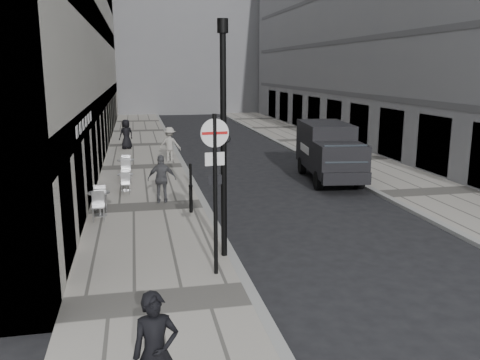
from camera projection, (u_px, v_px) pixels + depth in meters
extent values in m
cube|color=#9C968C|center=(144.00, 168.00, 25.29)|extent=(4.00, 60.00, 0.12)
cube|color=#9C968C|center=(350.00, 160.00, 27.47)|extent=(4.00, 60.00, 0.12)
cube|color=slate|center=(163.00, 16.00, 59.98)|extent=(24.00, 16.00, 22.00)
imported|color=black|center=(156.00, 353.00, 7.05)|extent=(0.68, 0.46, 1.79)
cylinder|color=black|center=(215.00, 196.00, 11.67)|extent=(0.10, 0.10, 3.79)
cylinder|color=white|center=(215.00, 133.00, 11.35)|extent=(0.65, 0.10, 0.65)
cube|color=#B21414|center=(215.00, 133.00, 11.33)|extent=(0.59, 0.08, 0.06)
cube|color=white|center=(215.00, 159.00, 11.51)|extent=(0.46, 0.07, 0.30)
cylinder|color=black|center=(224.00, 147.00, 12.64)|extent=(0.15, 0.15, 5.71)
cylinder|color=black|center=(223.00, 26.00, 12.02)|extent=(0.27, 0.27, 0.33)
cylinder|color=black|center=(191.00, 199.00, 17.11)|extent=(0.12, 0.12, 0.91)
cylinder|color=black|center=(191.00, 175.00, 21.24)|extent=(0.11, 0.11, 0.84)
cylinder|color=black|center=(318.00, 181.00, 20.82)|extent=(0.37, 0.81, 0.78)
cylinder|color=black|center=(359.00, 180.00, 20.96)|extent=(0.37, 0.81, 0.78)
cylinder|color=black|center=(302.00, 165.00, 24.07)|extent=(0.37, 0.81, 0.78)
cylinder|color=black|center=(338.00, 165.00, 24.20)|extent=(0.37, 0.81, 0.78)
cube|color=black|center=(325.00, 144.00, 23.13)|extent=(2.38, 3.74, 1.96)
cube|color=black|center=(340.00, 161.00, 20.62)|extent=(2.16, 1.99, 1.37)
cube|color=#1E2328|center=(346.00, 154.00, 19.82)|extent=(1.74, 0.55, 0.72)
imported|color=black|center=(219.00, 136.00, 34.25)|extent=(1.68, 1.03, 0.83)
imported|color=#545459|center=(219.00, 129.00, 34.14)|extent=(0.91, 0.81, 1.57)
imported|color=#4B4C50|center=(162.00, 179.00, 18.31)|extent=(1.06, 0.52, 1.74)
imported|color=#A29D95|center=(170.00, 144.00, 26.55)|extent=(1.28, 0.93, 1.79)
imported|color=black|center=(126.00, 134.00, 30.65)|extent=(1.03, 0.90, 1.78)
cylinder|color=silver|center=(126.00, 191.00, 20.21)|extent=(0.39, 0.39, 0.03)
cylinder|color=silver|center=(126.00, 183.00, 20.14)|extent=(0.05, 0.05, 0.66)
cylinder|color=silver|center=(125.00, 174.00, 20.07)|extent=(0.62, 0.62, 0.03)
cylinder|color=#BABABD|center=(127.00, 177.00, 22.66)|extent=(0.47, 0.47, 0.03)
cylinder|color=#BABABD|center=(126.00, 169.00, 22.58)|extent=(0.06, 0.06, 0.79)
cylinder|color=#BABABD|center=(126.00, 160.00, 22.50)|extent=(0.74, 0.74, 0.03)
cylinder|color=#A7A7AA|center=(100.00, 215.00, 16.83)|extent=(0.46, 0.46, 0.03)
cylinder|color=#A7A7AA|center=(100.00, 204.00, 16.75)|extent=(0.06, 0.06, 0.77)
cylinder|color=#A7A7AA|center=(99.00, 193.00, 16.67)|extent=(0.72, 0.72, 0.03)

